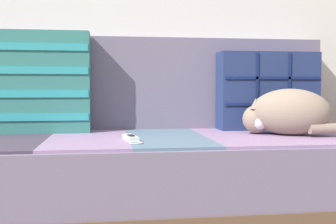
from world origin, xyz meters
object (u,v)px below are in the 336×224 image
Objects in this scene: throw_pillow_quilted at (268,91)px; game_remote_far at (131,138)px; sleeping_cat at (286,113)px; couch at (128,185)px; throw_pillow_striped at (35,82)px.

throw_pillow_quilted reaches higher than game_remote_far.
game_remote_far is (-0.64, -0.10, -0.08)m from sleeping_cat.
sleeping_cat is 1.91× the size of game_remote_far.
sleeping_cat is at bearing -93.80° from throw_pillow_quilted.
sleeping_cat is 0.66m from game_remote_far.
throw_pillow_striped is at bearing 154.67° from couch.
throw_pillow_striped is (-0.39, 0.18, 0.42)m from couch.
throw_pillow_striped is (-1.06, -0.00, 0.04)m from throw_pillow_quilted.
throw_pillow_quilted is 0.99× the size of throw_pillow_striped.
throw_pillow_quilted is 1.24× the size of sleeping_cat.
sleeping_cat is (0.65, -0.06, 0.29)m from couch.
throw_pillow_striped is at bearing 166.84° from sleeping_cat.
couch is at bearing 174.86° from sleeping_cat.
couch is 4.17× the size of throw_pillow_striped.
throw_pillow_striped reaches higher than throw_pillow_quilted.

